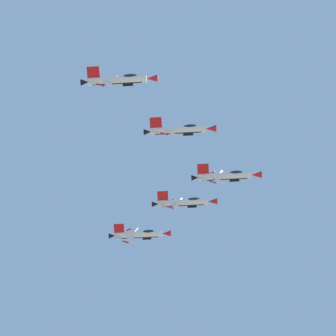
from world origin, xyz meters
TOP-DOWN VIEW (x-y plane):
  - fighter_jet_lead at (38.82, 109.18)m, footprint 15.55×7.69m
  - fighter_jet_left_wing at (33.02, 123.65)m, footprint 15.55×7.94m
  - fighter_jet_right_wing at (25.89, 101.40)m, footprint 15.55×7.89m
  - fighter_jet_left_outer at (25.07, 137.72)m, footprint 15.55×7.57m
  - fighter_jet_right_outer at (10.34, 91.43)m, footprint 15.55×7.48m

SIDE VIEW (x-z plane):
  - fighter_jet_lead at x=38.82m, z-range 101.00..109.28m
  - fighter_jet_left_outer at x=25.07m, z-range 102.77..111.23m
  - fighter_jet_left_wing at x=33.02m, z-range 103.91..111.77m
  - fighter_jet_right_wing at x=25.89m, z-range 105.03..112.99m
  - fighter_jet_right_outer at x=10.34m, z-range 105.49..114.06m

